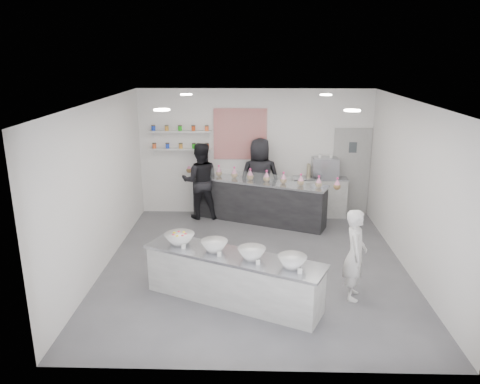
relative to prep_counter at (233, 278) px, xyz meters
The scene contains 26 objects.
floor 1.40m from the prep_counter, 74.97° to the left, with size 6.00×6.00×0.00m, color #515156.
ceiling 2.93m from the prep_counter, 74.97° to the left, with size 6.00×6.00×0.00m, color white.
back_wall 4.45m from the prep_counter, 85.37° to the left, with size 5.50×5.50×0.00m, color white.
left_wall 2.94m from the prep_counter, 151.65° to the left, with size 6.00×6.00×0.00m, color white.
right_wall 3.53m from the prep_counter, 22.70° to the left, with size 6.00×6.00×0.00m, color white.
back_door 5.06m from the prep_counter, 58.17° to the left, with size 0.88×0.04×2.10m, color #979794.
pattern_panel 4.54m from the prep_counter, 90.03° to the left, with size 1.25×0.03×1.20m, color #A1090B.
jar_shelf_lower 4.58m from the prep_counter, 108.48° to the left, with size 1.45×0.22×0.04m, color silver.
jar_shelf_upper 4.71m from the prep_counter, 108.48° to the left, with size 1.45×0.22×0.04m, color silver.
preserve_jars 4.65m from the prep_counter, 108.56° to the left, with size 1.45×0.10×0.56m, color orange, non-canonical shape.
downlight_0 2.80m from the prep_counter, 164.29° to the left, with size 0.24×0.24×0.02m, color white.
downlight_1 3.13m from the prep_counter, ahead, with size 0.24×0.24×0.02m, color white.
downlight_2 4.02m from the prep_counter, 109.96° to the left, with size 0.24×0.24×0.02m, color white.
downlight_3 4.26m from the prep_counter, 58.88° to the left, with size 0.24×0.24×0.02m, color white.
prep_counter is the anchor object (origin of this frame).
back_bar 3.68m from the prep_counter, 83.29° to the left, with size 3.17×0.58×0.98m, color black.
sneeze_guard 3.48m from the prep_counter, 84.53° to the left, with size 3.12×0.01×0.27m, color white.
espresso_ledge 4.50m from the prep_counter, 65.03° to the left, with size 1.28×0.41×0.95m, color #A7A7A2.
espresso_machine 4.60m from the prep_counter, 63.96° to the left, with size 0.61×0.42×0.47m, color #93969E.
cup_stacks 4.46m from the prep_counter, 67.64° to the left, with size 0.24×0.24×0.32m, color gray, non-canonical shape.
prep_bowls 0.48m from the prep_counter, ahead, with size 2.38×0.53×0.17m, color white, non-canonical shape.
label_cards 0.69m from the prep_counter, 65.13° to the right, with size 2.01×0.04×0.07m, color white, non-canonical shape.
cookie_bags 3.74m from the prep_counter, 83.29° to the left, with size 3.75×0.15×0.27m, color pink, non-canonical shape.
woman_prep 1.96m from the prep_counter, ahead, with size 0.54×0.36×1.49m, color white.
staff_left 4.04m from the prep_counter, 103.35° to the left, with size 0.88×0.68×1.80m, color black.
staff_right 3.97m from the prep_counter, 83.19° to the left, with size 0.94×0.61×1.93m, color black.
Camera 1 is at (-0.05, -7.93, 3.80)m, focal length 35.00 mm.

